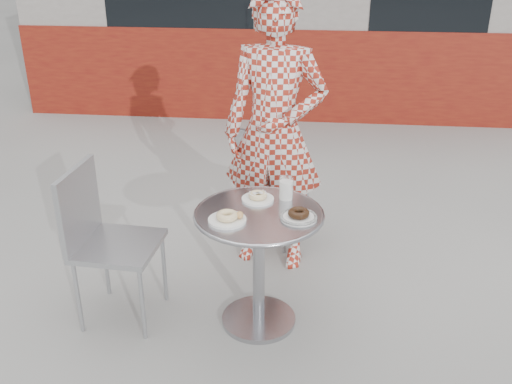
# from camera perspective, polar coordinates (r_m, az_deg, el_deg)

# --- Properties ---
(ground) EXTENTS (60.00, 60.00, 0.00)m
(ground) POSITION_cam_1_polar(r_m,az_deg,el_deg) (3.24, -0.12, -12.33)
(ground) COLOR #A29F9A
(ground) RESTS_ON ground
(bistro_table) EXTENTS (0.66, 0.66, 0.67)m
(bistro_table) POSITION_cam_1_polar(r_m,az_deg,el_deg) (2.93, 0.29, -4.91)
(bistro_table) COLOR #B1B0B5
(bistro_table) RESTS_ON ground
(chair_far) EXTENTS (0.51, 0.52, 0.81)m
(chair_far) POSITION_cam_1_polar(r_m,az_deg,el_deg) (3.89, 1.79, -1.25)
(chair_far) COLOR #A9ACB1
(chair_far) RESTS_ON ground
(chair_left) EXTENTS (0.44, 0.44, 0.87)m
(chair_left) POSITION_cam_1_polar(r_m,az_deg,el_deg) (3.20, -13.48, -7.92)
(chair_left) COLOR #A9ACB1
(chair_left) RESTS_ON ground
(seated_person) EXTENTS (0.68, 0.51, 1.71)m
(seated_person) POSITION_cam_1_polar(r_m,az_deg,el_deg) (3.41, 1.88, 5.90)
(seated_person) COLOR maroon
(seated_person) RESTS_ON ground
(plate_far) EXTENTS (0.17, 0.17, 0.04)m
(plate_far) POSITION_cam_1_polar(r_m,az_deg,el_deg) (2.98, 0.18, -0.51)
(plate_far) COLOR white
(plate_far) RESTS_ON bistro_table
(plate_near) EXTENTS (0.19, 0.19, 0.05)m
(plate_near) POSITION_cam_1_polar(r_m,az_deg,el_deg) (2.77, -2.83, -2.58)
(plate_near) COLOR white
(plate_near) RESTS_ON bistro_table
(plate_checker) EXTENTS (0.19, 0.19, 0.05)m
(plate_checker) POSITION_cam_1_polar(r_m,az_deg,el_deg) (2.80, 4.28, -2.39)
(plate_checker) COLOR white
(plate_checker) RESTS_ON bistro_table
(milk_cup) EXTENTS (0.08, 0.08, 0.12)m
(milk_cup) POSITION_cam_1_polar(r_m,az_deg,el_deg) (2.98, 3.02, 0.31)
(milk_cup) COLOR white
(milk_cup) RESTS_ON bistro_table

